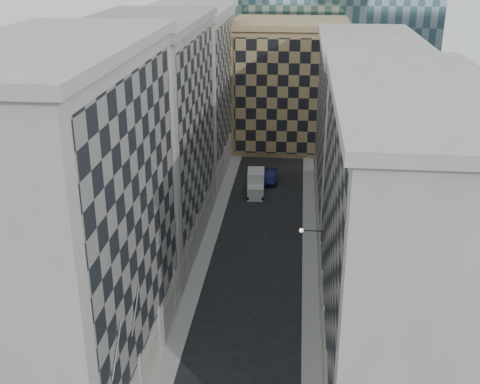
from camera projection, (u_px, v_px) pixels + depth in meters
The scene contains 12 objects.
sidewalk_west at pixel (204, 255), 60.01m from camera, with size 1.50×100.00×0.15m, color gray.
sidewalk_east at pixel (310, 260), 59.03m from camera, with size 1.50×100.00×0.15m, color gray.
bldg_left_a at pixel (68, 229), 38.58m from camera, with size 10.80×22.80×23.70m.
bldg_left_b at pixel (150, 137), 59.04m from camera, with size 10.80×22.80×22.70m.
bldg_left_c at pixel (190, 92), 79.50m from camera, with size 10.80×22.80×21.70m.
bldg_right_a at pixel (401, 238), 40.82m from camera, with size 10.80×26.80×20.70m.
bldg_right_b at pixel (365, 132), 65.88m from camera, with size 10.80×28.80×19.70m.
tan_block at pixel (289, 84), 90.71m from camera, with size 16.80×14.80×18.80m.
flagpoles_left at pixel (127, 329), 34.96m from camera, with size 0.10×6.33×2.33m.
bracket_lamp at pixel (303, 230), 51.27m from camera, with size 1.98×0.36×0.36m.
box_truck at pixel (256, 184), 74.93m from camera, with size 2.33×5.17×2.78m.
dark_car at pixel (271, 176), 78.84m from camera, with size 1.61×4.62×1.52m, color #10113E.
Camera 1 is at (3.60, -22.55, 28.61)m, focal length 45.00 mm.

